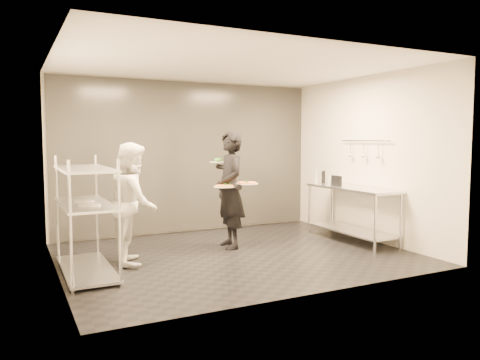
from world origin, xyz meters
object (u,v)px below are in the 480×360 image
waiter (230,190)px  salad_plate (218,161)px  pizza_plate_near (225,186)px  bottle_green (316,177)px  chef (134,203)px  bottle_clear (330,177)px  pass_rack (86,214)px  prep_counter (352,204)px  bottle_dark (323,177)px  pizza_plate_far (247,183)px  pos_monitor (336,181)px

waiter → salad_plate: (-0.09, 0.25, 0.45)m
pizza_plate_near → bottle_green: size_ratio=1.46×
chef → bottle_clear: 3.76m
bottle_clear → pass_rack: bearing=-170.8°
bottle_green → bottle_clear: size_ratio=1.07×
prep_counter → waiter: 2.13m
waiter → salad_plate: size_ratio=6.66×
pass_rack → bottle_dark: bearing=10.5°
prep_counter → bottle_green: (-0.16, 0.80, 0.41)m
pizza_plate_far → bottle_clear: bearing=13.6°
bottle_green → pos_monitor: bearing=-85.3°
prep_counter → pos_monitor: pos_monitor is taller
salad_plate → bottle_clear: (2.23, -0.01, -0.35)m
chef → pizza_plate_near: size_ratio=4.93×
waiter → bottle_dark: size_ratio=8.24×
pizza_plate_near → bottle_dark: bottle_dark is taller
prep_counter → bottle_dark: size_ratio=8.00×
pizza_plate_far → bottle_green: bottle_green is taller
pizza_plate_near → bottle_clear: 2.33m
bottle_dark → bottle_clear: bearing=-50.4°
pos_monitor → bottle_green: 0.53m
chef → bottle_dark: size_ratio=7.47×
pizza_plate_near → prep_counter: bearing=-7.9°
waiter → chef: 1.61m
chef → pizza_plate_near: 1.44m
waiter → salad_plate: waiter is taller
pass_rack → bottle_green: 4.25m
pass_rack → salad_plate: 2.37m
pos_monitor → bottle_dark: bottle_dark is taller
bottle_green → bottle_clear: 0.25m
pass_rack → chef: 0.73m
prep_counter → pizza_plate_far: 1.94m
bottle_dark → pos_monitor: bearing=-102.5°
prep_counter → chef: bearing=176.1°
chef → bottle_green: bearing=-67.3°
bottle_dark → chef: bearing=-171.4°
pizza_plate_near → pos_monitor: bearing=-1.1°
bottle_clear → bottle_dark: size_ratio=0.96×
pizza_plate_far → salad_plate: (-0.28, 0.48, 0.33)m
prep_counter → bottle_clear: size_ratio=8.31×
prep_counter → pass_rack: bearing=-180.0°
pass_rack → prep_counter: bearing=0.0°
waiter → bottle_clear: 2.15m
prep_counter → pizza_plate_near: 2.28m
chef → bottle_dark: chef is taller
prep_counter → pizza_plate_near: pizza_plate_near is taller
pass_rack → pos_monitor: bearing=3.7°
pass_rack → bottle_dark: size_ratio=7.11×
bottle_clear → bottle_dark: bottle_dark is taller
prep_counter → pizza_plate_far: bearing=172.8°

